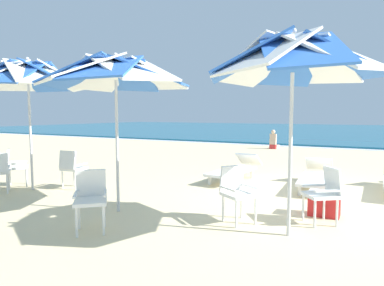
% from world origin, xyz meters
% --- Properties ---
extents(ground_plane, '(80.00, 80.00, 0.00)m').
position_xyz_m(ground_plane, '(0.00, 0.00, 0.00)').
color(ground_plane, beige).
extents(sea, '(80.00, 36.00, 0.10)m').
position_xyz_m(sea, '(0.00, 28.66, 0.05)').
color(sea, '#19607F').
rests_on(sea, ground).
extents(surf_foam, '(80.00, 0.70, 0.01)m').
position_xyz_m(surf_foam, '(0.00, 10.36, 0.01)').
color(surf_foam, white).
rests_on(surf_foam, ground).
extents(beach_umbrella_0, '(2.36, 2.36, 2.79)m').
position_xyz_m(beach_umbrella_0, '(-0.11, -2.55, 2.38)').
color(beach_umbrella_0, silver).
rests_on(beach_umbrella_0, ground).
extents(plastic_chair_0, '(0.63, 0.62, 0.87)m').
position_xyz_m(plastic_chair_0, '(0.26, -1.77, 0.50)').
color(plastic_chair_0, white).
rests_on(plastic_chair_0, ground).
extents(plastic_chair_1, '(0.63, 0.62, 0.87)m').
position_xyz_m(plastic_chair_1, '(-0.95, -2.32, 0.50)').
color(plastic_chair_1, white).
rests_on(plastic_chair_1, ground).
extents(beach_umbrella_1, '(2.55, 2.55, 2.68)m').
position_xyz_m(beach_umbrella_1, '(-2.93, -2.76, 2.34)').
color(beach_umbrella_1, silver).
rests_on(beach_umbrella_1, ground).
extents(plastic_chair_2, '(0.63, 0.63, 0.87)m').
position_xyz_m(plastic_chair_2, '(-2.65, -3.67, 0.50)').
color(plastic_chair_2, white).
rests_on(plastic_chair_2, ground).
extents(beach_umbrella_2, '(2.53, 2.53, 2.88)m').
position_xyz_m(beach_umbrella_2, '(-5.71, -2.36, 2.48)').
color(beach_umbrella_2, silver).
rests_on(beach_umbrella_2, ground).
extents(plastic_chair_4, '(0.48, 0.51, 0.87)m').
position_xyz_m(plastic_chair_4, '(-5.01, -1.88, 0.50)').
color(plastic_chair_4, white).
rests_on(plastic_chair_4, ground).
extents(plastic_chair_5, '(0.62, 0.63, 0.87)m').
position_xyz_m(plastic_chair_5, '(-6.34, -2.35, 0.50)').
color(plastic_chair_5, white).
rests_on(plastic_chair_5, ground).
extents(sun_lounger_1, '(0.75, 2.18, 0.62)m').
position_xyz_m(sun_lounger_1, '(-0.18, 0.71, 0.28)').
color(sun_lounger_1, white).
rests_on(sun_lounger_1, ground).
extents(sun_lounger_2, '(0.81, 2.19, 0.62)m').
position_xyz_m(sun_lounger_2, '(-2.13, 0.76, 0.28)').
color(sun_lounger_2, white).
rests_on(sun_lounger_2, ground).
extents(cooler_box, '(0.50, 0.34, 0.40)m').
position_xyz_m(cooler_box, '(0.22, -1.35, 0.20)').
color(cooler_box, red).
rests_on(cooler_box, ground).
extents(beachgoer_seated, '(0.30, 0.93, 0.92)m').
position_xyz_m(beachgoer_seated, '(-3.22, 8.89, 0.29)').
color(beachgoer_seated, red).
rests_on(beachgoer_seated, ground).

